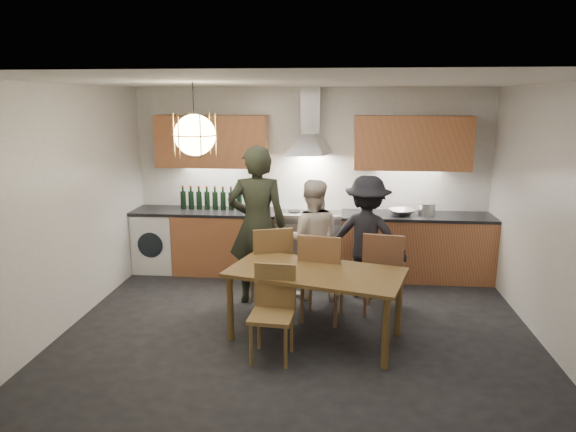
# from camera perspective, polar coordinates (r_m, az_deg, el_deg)

# --- Properties ---
(ground) EXTENTS (5.00, 5.00, 0.00)m
(ground) POSITION_cam_1_polar(r_m,az_deg,el_deg) (5.58, 1.07, -13.06)
(ground) COLOR black
(ground) RESTS_ON ground
(room_shell) EXTENTS (5.02, 4.52, 2.61)m
(room_shell) POSITION_cam_1_polar(r_m,az_deg,el_deg) (5.07, 1.15, 4.54)
(room_shell) COLOR white
(room_shell) RESTS_ON ground
(counter_run) EXTENTS (5.00, 0.62, 0.90)m
(counter_run) POSITION_cam_1_polar(r_m,az_deg,el_deg) (7.24, 2.51, -3.08)
(counter_run) COLOR #B77146
(counter_run) RESTS_ON ground
(range_stove) EXTENTS (0.90, 0.60, 0.92)m
(range_stove) POSITION_cam_1_polar(r_m,az_deg,el_deg) (7.24, 2.32, -3.15)
(range_stove) COLOR silver
(range_stove) RESTS_ON ground
(wall_fixtures) EXTENTS (4.30, 0.54, 1.10)m
(wall_fixtures) POSITION_cam_1_polar(r_m,az_deg,el_deg) (7.10, 2.49, 8.29)
(wall_fixtures) COLOR #CF824F
(wall_fixtures) RESTS_ON ground
(pendant_lamp) EXTENTS (0.43, 0.43, 0.70)m
(pendant_lamp) POSITION_cam_1_polar(r_m,az_deg,el_deg) (5.11, -10.31, 8.84)
(pendant_lamp) COLOR black
(pendant_lamp) RESTS_ON ground
(dining_table) EXTENTS (1.92, 1.31, 0.74)m
(dining_table) POSITION_cam_1_polar(r_m,az_deg,el_deg) (5.28, 3.08, -6.95)
(dining_table) COLOR brown
(dining_table) RESTS_ON ground
(chair_back_left) EXTENTS (0.59, 0.59, 1.02)m
(chair_back_left) POSITION_cam_1_polar(r_m,az_deg,el_deg) (5.99, -1.86, -5.22)
(chair_back_left) COLOR brown
(chair_back_left) RESTS_ON ground
(chair_back_mid) EXTENTS (0.54, 0.54, 1.03)m
(chair_back_mid) POSITION_cam_1_polar(r_m,az_deg,el_deg) (5.67, 3.69, -6.25)
(chair_back_mid) COLOR brown
(chair_back_mid) RESTS_ON ground
(chair_back_right) EXTENTS (0.52, 0.52, 0.99)m
(chair_back_right) POSITION_cam_1_polar(r_m,az_deg,el_deg) (5.92, 10.52, -5.77)
(chair_back_right) COLOR brown
(chair_back_right) RESTS_ON ground
(chair_front) EXTENTS (0.43, 0.43, 0.90)m
(chair_front) POSITION_cam_1_polar(r_m,az_deg,el_deg) (4.99, -1.64, -9.86)
(chair_front) COLOR brown
(chair_front) RESTS_ON ground
(person_left) EXTENTS (0.74, 0.52, 1.92)m
(person_left) POSITION_cam_1_polar(r_m,az_deg,el_deg) (6.15, -3.43, -1.07)
(person_left) COLOR black
(person_left) RESTS_ON ground
(person_mid) EXTENTS (0.75, 0.60, 1.50)m
(person_mid) POSITION_cam_1_polar(r_m,az_deg,el_deg) (6.35, 2.64, -2.59)
(person_mid) COLOR beige
(person_mid) RESTS_ON ground
(person_right) EXTENTS (1.09, 0.78, 1.53)m
(person_right) POSITION_cam_1_polar(r_m,az_deg,el_deg) (6.45, 8.74, -2.32)
(person_right) COLOR black
(person_right) RESTS_ON ground
(mixing_bowl) EXTENTS (0.44, 0.44, 0.08)m
(mixing_bowl) POSITION_cam_1_polar(r_m,az_deg,el_deg) (7.13, 12.47, 0.43)
(mixing_bowl) COLOR #B5B5B9
(mixing_bowl) RESTS_ON counter_run
(stock_pot) EXTENTS (0.27, 0.27, 0.16)m
(stock_pot) POSITION_cam_1_polar(r_m,az_deg,el_deg) (7.19, 15.13, 0.72)
(stock_pot) COLOR silver
(stock_pot) RESTS_ON counter_run
(wine_bottles) EXTENTS (0.89, 0.08, 0.33)m
(wine_bottles) POSITION_cam_1_polar(r_m,az_deg,el_deg) (7.38, -8.55, 1.99)
(wine_bottles) COLOR black
(wine_bottles) RESTS_ON counter_run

